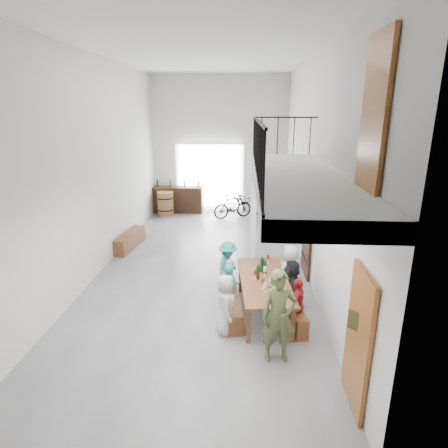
# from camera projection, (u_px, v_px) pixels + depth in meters

# --- Properties ---
(floor) EXTENTS (12.00, 12.00, 0.00)m
(floor) POSITION_uv_depth(u_px,v_px,m) (205.00, 266.00, 10.37)
(floor) COLOR #5F5F61
(floor) RESTS_ON ground
(room_walls) EXTENTS (12.00, 12.00, 12.00)m
(room_walls) POSITION_uv_depth(u_px,v_px,m) (203.00, 135.00, 9.33)
(room_walls) COLOR silver
(room_walls) RESTS_ON ground
(gateway_portal) EXTENTS (2.80, 0.08, 2.80)m
(gateway_portal) POSITION_uv_depth(u_px,v_px,m) (210.00, 178.00, 15.65)
(gateway_portal) COLOR white
(gateway_portal) RESTS_ON ground
(right_wall_decor) EXTENTS (0.07, 8.28, 5.07)m
(right_wall_decor) POSITION_uv_depth(u_px,v_px,m) (321.00, 228.00, 7.93)
(right_wall_decor) COLOR brown
(right_wall_decor) RESTS_ON ground
(balcony) EXTENTS (1.52, 5.62, 4.00)m
(balcony) POSITION_uv_depth(u_px,v_px,m) (297.00, 182.00, 6.41)
(balcony) COLOR white
(balcony) RESTS_ON ground
(tasting_table) EXTENTS (1.17, 2.45, 0.79)m
(tasting_table) POSITION_uv_depth(u_px,v_px,m) (264.00, 283.00, 7.76)
(tasting_table) COLOR brown
(tasting_table) RESTS_ON ground
(bench_inner) EXTENTS (0.53, 1.86, 0.42)m
(bench_inner) POSITION_uv_depth(u_px,v_px,m) (232.00, 303.00, 7.94)
(bench_inner) COLOR brown
(bench_inner) RESTS_ON ground
(bench_wall) EXTENTS (0.55, 1.82, 0.42)m
(bench_wall) POSITION_uv_depth(u_px,v_px,m) (289.00, 308.00, 7.78)
(bench_wall) COLOR brown
(bench_wall) RESTS_ON ground
(tableware) EXTENTS (0.37, 1.50, 0.35)m
(tableware) POSITION_uv_depth(u_px,v_px,m) (263.00, 271.00, 7.81)
(tableware) COLOR black
(tableware) RESTS_ON tasting_table
(side_bench) EXTENTS (0.56, 1.74, 0.48)m
(side_bench) POSITION_uv_depth(u_px,v_px,m) (130.00, 240.00, 11.70)
(side_bench) COLOR brown
(side_bench) RESTS_ON ground
(oak_barrel) EXTENTS (0.66, 0.66, 0.97)m
(oak_barrel) POSITION_uv_depth(u_px,v_px,m) (165.00, 204.00, 15.25)
(oak_barrel) COLOR #986135
(oak_barrel) RESTS_ON ground
(serving_counter) EXTENTS (2.05, 0.59, 1.08)m
(serving_counter) POSITION_uv_depth(u_px,v_px,m) (178.00, 199.00, 15.70)
(serving_counter) COLOR #351C0E
(serving_counter) RESTS_ON ground
(counter_bottles) EXTENTS (1.80, 0.15, 0.28)m
(counter_bottles) POSITION_uv_depth(u_px,v_px,m) (178.00, 184.00, 15.50)
(counter_bottles) COLOR black
(counter_bottles) RESTS_ON serving_counter
(guest_left_a) EXTENTS (0.44, 0.62, 1.20)m
(guest_left_a) POSITION_uv_depth(u_px,v_px,m) (226.00, 304.00, 7.12)
(guest_left_a) COLOR beige
(guest_left_a) RESTS_ON ground
(guest_left_b) EXTENTS (0.40, 0.48, 1.14)m
(guest_left_b) POSITION_uv_depth(u_px,v_px,m) (230.00, 290.00, 7.76)
(guest_left_b) COLOR teal
(guest_left_b) RESTS_ON ground
(guest_left_c) EXTENTS (0.49, 0.58, 1.03)m
(guest_left_c) POSITION_uv_depth(u_px,v_px,m) (230.00, 281.00, 8.28)
(guest_left_c) COLOR beige
(guest_left_c) RESTS_ON ground
(guest_left_d) EXTENTS (0.71, 0.91, 1.24)m
(guest_left_d) POSITION_uv_depth(u_px,v_px,m) (228.00, 267.00, 8.76)
(guest_left_d) COLOR teal
(guest_left_d) RESTS_ON ground
(guest_right_a) EXTENTS (0.51, 0.69, 1.09)m
(guest_right_a) POSITION_uv_depth(u_px,v_px,m) (298.00, 304.00, 7.23)
(guest_right_a) COLOR #A61C1F
(guest_right_a) RESTS_ON ground
(guest_right_b) EXTENTS (0.46, 1.10, 1.15)m
(guest_right_b) POSITION_uv_depth(u_px,v_px,m) (291.00, 285.00, 7.94)
(guest_right_b) COLOR black
(guest_right_b) RESTS_ON ground
(guest_right_c) EXTENTS (0.49, 0.69, 1.31)m
(guest_right_c) POSITION_uv_depth(u_px,v_px,m) (289.00, 272.00, 8.39)
(guest_right_c) COLOR beige
(guest_right_c) RESTS_ON ground
(host_standing) EXTENTS (0.66, 0.48, 1.65)m
(host_standing) POSITION_uv_depth(u_px,v_px,m) (279.00, 317.00, 6.27)
(host_standing) COLOR #4A552F
(host_standing) RESTS_ON ground
(potted_plant) EXTENTS (0.43, 0.37, 0.47)m
(potted_plant) POSITION_uv_depth(u_px,v_px,m) (291.00, 251.00, 10.84)
(potted_plant) COLOR #1E541F
(potted_plant) RESTS_ON ground
(bicycle_near) EXTENTS (1.99, 1.53, 1.00)m
(bicycle_near) POSITION_uv_depth(u_px,v_px,m) (246.00, 202.00, 15.50)
(bicycle_near) COLOR black
(bicycle_near) RESTS_ON ground
(bicycle_far) EXTENTS (1.65, 1.10, 0.97)m
(bicycle_far) POSITION_uv_depth(u_px,v_px,m) (233.00, 206.00, 14.82)
(bicycle_far) COLOR black
(bicycle_far) RESTS_ON ground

